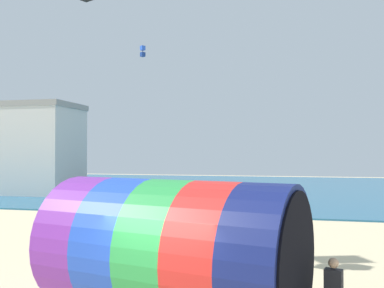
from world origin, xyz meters
TOP-DOWN VIEW (x-y plane):
  - sea at (0.00, 36.63)m, footprint 120.00×40.00m
  - giant_inflatable_tube at (0.01, 1.28)m, footprint 6.37×4.53m
  - kite_blue_box at (-6.34, 17.02)m, footprint 0.35×0.35m
  - bystander_near_water at (-2.52, 7.46)m, footprint 0.39×0.28m
  - promenade_building at (-22.02, 26.19)m, footprint 11.99×5.78m

SIDE VIEW (x-z plane):
  - sea at x=0.00m, z-range 0.00..0.10m
  - bystander_near_water at x=-2.52m, z-range 0.02..1.70m
  - giant_inflatable_tube at x=0.01m, z-range 0.00..3.21m
  - promenade_building at x=-22.02m, z-range 0.01..8.19m
  - kite_blue_box at x=-6.34m, z-range 9.78..10.51m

